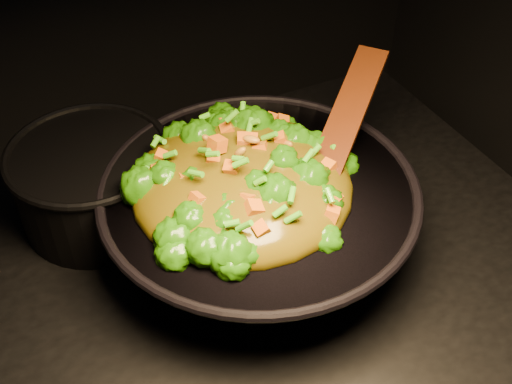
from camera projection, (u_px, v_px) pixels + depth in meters
name	position (u px, v px, depth m)	size (l,w,h in m)	color
wok	(259.00, 220.00, 1.00)	(0.47, 0.47, 0.13)	black
stir_fry	(241.00, 159.00, 0.92)	(0.33, 0.33, 0.11)	#256807
spatula	(340.00, 133.00, 0.97)	(0.33, 0.05, 0.01)	#3D1006
back_pot	(94.00, 183.00, 1.06)	(0.25, 0.25, 0.14)	black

